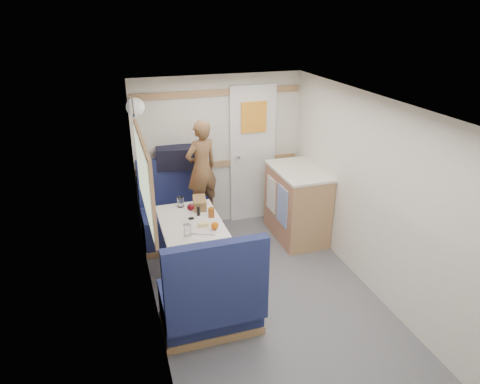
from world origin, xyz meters
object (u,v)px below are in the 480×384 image
object	(u,v)px
tumbler_left	(187,230)
bread_loaf	(200,203)
dome_light	(135,107)
pepper_grinder	(198,211)
person	(201,168)
orange_fruit	(215,226)
dinette_table	(191,233)
wine_glass	(191,208)
duffel_bag	(179,157)
tumbler_mid	(181,202)
cheese_block	(203,224)
bench_far	(178,220)
galley_counter	(297,203)
beer_glass	(211,213)
bench_near	(212,304)
tray	(205,226)

from	to	relation	value
tumbler_left	bread_loaf	size ratio (longest dim) A/B	0.47
dome_light	pepper_grinder	xyz separation A→B (m)	(0.50, -0.76, -0.98)
person	orange_fruit	distance (m)	1.02
dinette_table	tumbler_left	bearing A→B (deg)	-106.18
person	wine_glass	distance (m)	0.73
duffel_bag	tumbler_left	distance (m)	1.46
tumbler_mid	bread_loaf	xyz separation A→B (m)	(0.20, -0.08, -0.01)
orange_fruit	bread_loaf	size ratio (longest dim) A/B	0.31
cheese_block	pepper_grinder	xyz separation A→B (m)	(0.01, 0.28, 0.01)
wine_glass	tumbler_mid	world-z (taller)	wine_glass
duffel_bag	cheese_block	size ratio (longest dim) A/B	5.54
orange_fruit	bench_far	bearing A→B (deg)	99.19
dinette_table	galley_counter	distance (m)	1.57
person	bread_loaf	distance (m)	0.49
wine_glass	beer_glass	xyz separation A→B (m)	(0.21, -0.03, -0.07)
beer_glass	tumbler_mid	bearing A→B (deg)	126.39
bench_far	bench_near	xyz separation A→B (m)	(0.00, -1.73, 0.00)
beer_glass	bench_near	bearing A→B (deg)	-104.52
dinette_table	person	xyz separation A→B (m)	(0.28, 0.69, 0.45)
galley_counter	tumbler_left	world-z (taller)	galley_counter
dome_light	tumbler_left	bearing A→B (deg)	-75.29
tumbler_mid	beer_glass	size ratio (longest dim) A/B	1.12
orange_fruit	bread_loaf	world-z (taller)	bread_loaf
duffel_bag	cheese_block	world-z (taller)	duffel_bag
tray	wine_glass	bearing A→B (deg)	114.15
dinette_table	cheese_block	distance (m)	0.29
duffel_bag	beer_glass	distance (m)	1.15
bench_near	tumbler_mid	world-z (taller)	bench_near
dinette_table	person	world-z (taller)	person
dome_light	cheese_block	xyz separation A→B (m)	(0.49, -1.04, -0.99)
person	tumbler_mid	world-z (taller)	person
wine_glass	bread_loaf	xyz separation A→B (m)	(0.15, 0.25, -0.07)
wine_glass	dome_light	bearing A→B (deg)	116.38
dome_light	tumbler_left	world-z (taller)	dome_light
galley_counter	bench_far	bearing A→B (deg)	167.90
galley_counter	bread_loaf	bearing A→B (deg)	-168.38
cheese_block	tumbler_mid	size ratio (longest dim) A/B	0.86
tray	cheese_block	size ratio (longest dim) A/B	3.35
tray	galley_counter	bearing A→B (deg)	28.59
person	tray	size ratio (longest dim) A/B	3.42
bench_near	beer_glass	xyz separation A→B (m)	(0.23, 0.87, 0.47)
beer_glass	wine_glass	bearing A→B (deg)	172.11
dinette_table	bench_far	world-z (taller)	bench_far
dome_light	bread_loaf	distance (m)	1.26
duffel_bag	pepper_grinder	distance (m)	1.07
tumbler_left	tumbler_mid	size ratio (longest dim) A/B	1.01
dome_light	beer_glass	distance (m)	1.43
bench_near	person	bearing A→B (deg)	79.62
dinette_table	tumbler_mid	size ratio (longest dim) A/B	7.88
dinette_table	bench_near	distance (m)	0.90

